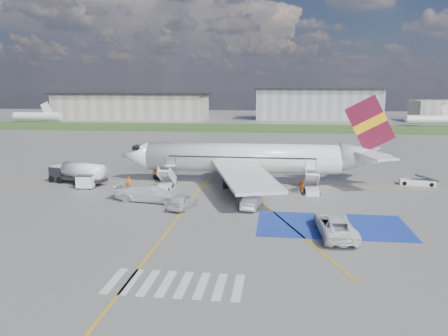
% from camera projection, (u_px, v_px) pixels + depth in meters
% --- Properties ---
extents(ground, '(400.00, 400.00, 0.00)m').
position_uv_depth(ground, '(231.00, 210.00, 46.24)').
color(ground, '#60605E').
rests_on(ground, ground).
extents(grass_strip, '(400.00, 30.00, 0.01)m').
position_uv_depth(grass_strip, '(263.00, 128.00, 138.91)').
color(grass_strip, '#2D4C1E').
rests_on(grass_strip, ground).
extents(taxiway_line_main, '(120.00, 0.20, 0.01)m').
position_uv_depth(taxiway_line_main, '(241.00, 185.00, 57.94)').
color(taxiway_line_main, gold).
rests_on(taxiway_line_main, ground).
extents(taxiway_line_cross, '(0.20, 60.00, 0.01)m').
position_uv_depth(taxiway_line_cross, '(160.00, 241.00, 37.09)').
color(taxiway_line_cross, gold).
rests_on(taxiway_line_cross, ground).
extents(taxiway_line_diag, '(20.71, 56.45, 0.01)m').
position_uv_depth(taxiway_line_diag, '(241.00, 185.00, 57.94)').
color(taxiway_line_diag, gold).
rests_on(taxiway_line_diag, ground).
extents(staging_box, '(14.00, 8.00, 0.01)m').
position_uv_depth(staging_box, '(332.00, 226.00, 41.11)').
color(staging_box, navy).
rests_on(staging_box, ground).
extents(crosswalk, '(9.00, 4.00, 0.01)m').
position_uv_depth(crosswalk, '(175.00, 284.00, 28.89)').
color(crosswalk, silver).
rests_on(crosswalk, ground).
extents(terminal_west, '(60.00, 22.00, 10.00)m').
position_uv_depth(terminal_west, '(132.00, 106.00, 178.86)').
color(terminal_west, gray).
rests_on(terminal_west, ground).
extents(terminal_centre, '(48.00, 18.00, 12.00)m').
position_uv_depth(terminal_centre, '(317.00, 104.00, 174.39)').
color(terminal_centre, gray).
rests_on(terminal_centre, ground).
extents(airliner, '(36.81, 32.95, 11.92)m').
position_uv_depth(airliner, '(254.00, 158.00, 59.09)').
color(airliner, silver).
rests_on(airliner, ground).
extents(airstairs_fwd, '(1.90, 5.20, 3.60)m').
position_uv_depth(airstairs_fwd, '(165.00, 184.00, 55.77)').
color(airstairs_fwd, silver).
rests_on(airstairs_fwd, ground).
extents(airstairs_aft, '(1.90, 5.20, 3.60)m').
position_uv_depth(airstairs_aft, '(312.00, 188.00, 53.51)').
color(airstairs_aft, silver).
rests_on(airstairs_aft, ground).
extents(fuel_tanker, '(8.74, 4.87, 2.90)m').
position_uv_depth(fuel_tanker, '(78.00, 175.00, 58.73)').
color(fuel_tanker, black).
rests_on(fuel_tanker, ground).
extents(gpu_cart, '(2.18, 1.48, 1.75)m').
position_uv_depth(gpu_cart, '(85.00, 183.00, 55.94)').
color(gpu_cart, silver).
rests_on(gpu_cart, ground).
extents(belt_loader, '(4.88, 2.27, 1.42)m').
position_uv_depth(belt_loader, '(418.00, 182.00, 58.07)').
color(belt_loader, silver).
rests_on(belt_loader, ground).
extents(car_silver_a, '(2.85, 5.09, 1.64)m').
position_uv_depth(car_silver_a, '(183.00, 201.00, 46.86)').
color(car_silver_a, '#B4B6BC').
rests_on(car_silver_a, ground).
extents(car_silver_b, '(2.19, 4.64, 1.47)m').
position_uv_depth(car_silver_b, '(251.00, 202.00, 46.81)').
color(car_silver_b, '#ABACB2').
rests_on(car_silver_b, ground).
extents(van_white_a, '(3.25, 6.43, 2.35)m').
position_uv_depth(van_white_a, '(335.00, 222.00, 38.42)').
color(van_white_a, white).
rests_on(van_white_a, ground).
extents(van_white_b, '(6.68, 3.60, 2.48)m').
position_uv_depth(van_white_b, '(150.00, 191.00, 49.59)').
color(van_white_b, silver).
rests_on(van_white_b, ground).
extents(crew_fwd, '(0.72, 0.53, 1.79)m').
position_uv_depth(crew_fwd, '(129.00, 183.00, 55.15)').
color(crew_fwd, '#FA5B0D').
rests_on(crew_fwd, ground).
extents(crew_nose, '(1.14, 1.16, 1.89)m').
position_uv_depth(crew_nose, '(155.00, 173.00, 61.28)').
color(crew_nose, orange).
rests_on(crew_nose, ground).
extents(crew_aft, '(0.87, 1.19, 1.88)m').
position_uv_depth(crew_aft, '(302.00, 186.00, 53.41)').
color(crew_aft, orange).
rests_on(crew_aft, ground).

